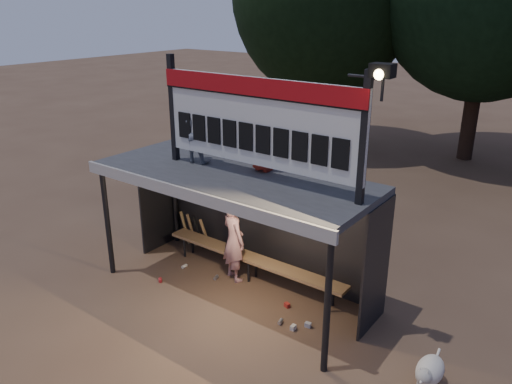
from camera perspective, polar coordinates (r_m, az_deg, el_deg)
ground at (r=9.50m, az=-2.45°, el=-11.23°), size 80.00×80.00×0.00m
player at (r=9.53m, az=-2.56°, el=-5.53°), size 0.70×0.58×1.63m
child_a at (r=9.04m, az=-6.87°, el=6.85°), size 0.61×0.51×1.13m
child_b at (r=8.50m, az=0.83°, el=5.59°), size 0.49×0.33×0.97m
dugout_shelter at (r=8.85m, az=-1.64°, el=-0.34°), size 5.10×2.08×2.32m
scoreboard_assembly at (r=7.91m, az=0.32°, el=8.32°), size 4.10×0.27×1.99m
bench at (r=9.66m, az=-0.43°, el=-7.67°), size 4.00×0.35×0.48m
dog at (r=7.67m, az=19.18°, el=-18.77°), size 0.36×0.81×0.49m
bats at (r=10.87m, az=-6.98°, el=-4.49°), size 0.67×0.35×0.84m
litter at (r=9.34m, az=-1.46°, el=-11.53°), size 3.16×1.55×0.08m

